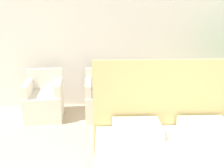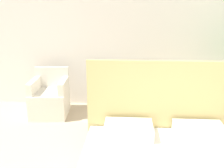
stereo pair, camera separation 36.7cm
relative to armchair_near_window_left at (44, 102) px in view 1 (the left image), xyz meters
name	(u,v)px [view 1 (the left image)]	position (x,y,z in m)	size (l,w,h in m)	color
wall_back	(127,32)	(1.50, 0.60, 1.16)	(10.00, 0.06, 2.90)	silver
armchair_near_window_left	(44,102)	(0.00, 0.00, 0.00)	(0.67, 0.72, 0.83)	silver
armchair_near_window_right	(103,101)	(1.04, 0.00, 0.00)	(0.65, 0.69, 0.83)	silver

